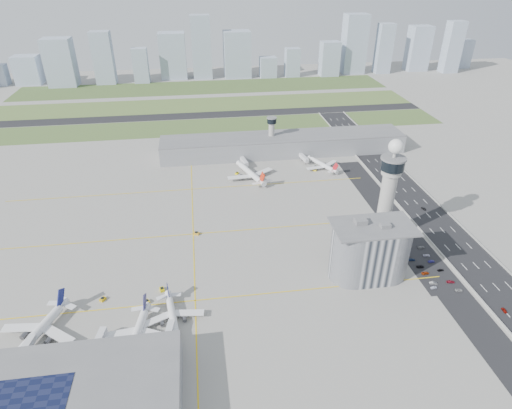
{
  "coord_description": "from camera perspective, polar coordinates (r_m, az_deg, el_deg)",
  "views": [
    {
      "loc": [
        -32.84,
        -193.31,
        147.74
      ],
      "look_at": [
        0.0,
        35.0,
        15.0
      ],
      "focal_mm": 30.0,
      "sensor_mm": 36.0,
      "label": 1
    }
  ],
  "objects": [
    {
      "name": "ground",
      "position": [
        245.51,
        1.17,
        -7.08
      ],
      "size": [
        1000.0,
        1000.0,
        0.0
      ],
      "primitive_type": "plane",
      "color": "#A09D95"
    },
    {
      "name": "grass_strip_0",
      "position": [
        443.8,
        -6.16,
        10.31
      ],
      "size": [
        480.0,
        50.0,
        0.08
      ],
      "primitive_type": "cube",
      "color": "#526D33",
      "rests_on": "ground"
    },
    {
      "name": "grass_strip_1",
      "position": [
        515.11,
        -6.58,
        13.07
      ],
      "size": [
        480.0,
        60.0,
        0.08
      ],
      "primitive_type": "cube",
      "color": "#566E34",
      "rests_on": "ground"
    },
    {
      "name": "grass_strip_2",
      "position": [
        592.17,
        -6.93,
        15.27
      ],
      "size": [
        480.0,
        70.0,
        0.08
      ],
      "primitive_type": "cube",
      "color": "#475C2C",
      "rests_on": "ground"
    },
    {
      "name": "runway",
      "position": [
        478.83,
        -6.38,
        11.77
      ],
      "size": [
        480.0,
        22.0,
        0.1
      ],
      "primitive_type": "cube",
      "color": "black",
      "rests_on": "ground"
    },
    {
      "name": "highway",
      "position": [
        284.67,
        24.75,
        -4.45
      ],
      "size": [
        28.0,
        500.0,
        0.1
      ],
      "primitive_type": "cube",
      "color": "black",
      "rests_on": "ground"
    },
    {
      "name": "barrier_left",
      "position": [
        277.37,
        22.31,
        -4.67
      ],
      "size": [
        0.6,
        500.0,
        1.2
      ],
      "primitive_type": "cube",
      "color": "#9E9E99",
      "rests_on": "ground"
    },
    {
      "name": "barrier_right",
      "position": [
        291.91,
        27.11,
        -4.05
      ],
      "size": [
        0.6,
        500.0,
        1.2
      ],
      "primitive_type": "cube",
      "color": "#9E9E99",
      "rests_on": "ground"
    },
    {
      "name": "landside_road",
      "position": [
        265.53,
        21.21,
        -6.22
      ],
      "size": [
        18.0,
        260.0,
        0.08
      ],
      "primitive_type": "cube",
      "color": "black",
      "rests_on": "ground"
    },
    {
      "name": "parking_lot",
      "position": [
        256.44,
        22.01,
        -7.81
      ],
      "size": [
        20.0,
        44.0,
        0.1
      ],
      "primitive_type": "cube",
      "color": "black",
      "rests_on": "ground"
    },
    {
      "name": "taxiway_line_h_0",
      "position": [
        220.33,
        -8.11,
        -12.56
      ],
      "size": [
        260.0,
        0.6,
        0.01
      ],
      "primitive_type": "cube",
      "color": "yellow",
      "rests_on": "ground"
    },
    {
      "name": "taxiway_line_h_1",
      "position": [
        267.85,
        -8.37,
        -3.92
      ],
      "size": [
        260.0,
        0.6,
        0.01
      ],
      "primitive_type": "cube",
      "color": "yellow",
      "rests_on": "ground"
    },
    {
      "name": "taxiway_line_h_2",
      "position": [
        319.59,
        -8.54,
        2.03
      ],
      "size": [
        260.0,
        0.6,
        0.01
      ],
      "primitive_type": "cube",
      "color": "yellow",
      "rests_on": "ground"
    },
    {
      "name": "taxiway_line_v",
      "position": [
        267.85,
        -8.37,
        -3.92
      ],
      "size": [
        0.6,
        260.0,
        0.01
      ],
      "primitive_type": "cube",
      "color": "yellow",
      "rests_on": "ground"
    },
    {
      "name": "control_tower",
      "position": [
        253.41,
        17.25,
        2.07
      ],
      "size": [
        14.0,
        14.0,
        64.5
      ],
      "color": "#ADAAA5",
      "rests_on": "ground"
    },
    {
      "name": "secondary_tower",
      "position": [
        372.07,
        2.08,
        9.62
      ],
      "size": [
        8.6,
        8.6,
        31.9
      ],
      "color": "#ADAAA5",
      "rests_on": "ground"
    },
    {
      "name": "admin_building",
      "position": [
        232.56,
        14.93,
        -5.97
      ],
      "size": [
        42.0,
        24.0,
        33.5
      ],
      "color": "#B2B2B7",
      "rests_on": "ground"
    },
    {
      "name": "terminal_pier",
      "position": [
        375.97,
        3.62,
        8.02
      ],
      "size": [
        210.0,
        32.0,
        15.8
      ],
      "color": "gray",
      "rests_on": "ground"
    },
    {
      "name": "near_terminal",
      "position": [
        188.16,
        -23.9,
        -22.32
      ],
      "size": [
        84.0,
        42.0,
        13.0
      ],
      "color": "gray",
      "rests_on": "ground"
    },
    {
      "name": "airplane_near_a",
      "position": [
        219.3,
        -27.34,
        -14.52
      ],
      "size": [
        49.83,
        53.42,
        12.03
      ],
      "primitive_type": null,
      "rotation": [
        0.0,
        0.0,
        -1.95
      ],
      "color": "white",
      "rests_on": "ground"
    },
    {
      "name": "airplane_near_b",
      "position": [
        202.86,
        -15.81,
        -16.08
      ],
      "size": [
        39.67,
        44.45,
        10.99
      ],
      "primitive_type": null,
      "rotation": [
        0.0,
        0.0,
        -1.75
      ],
      "color": "white",
      "rests_on": "ground"
    },
    {
      "name": "airplane_near_c",
      "position": [
        207.99,
        -11.09,
        -14.15
      ],
      "size": [
        35.19,
        39.6,
        9.9
      ],
      "primitive_type": null,
      "rotation": [
        0.0,
        0.0,
        -1.42
      ],
      "color": "white",
      "rests_on": "ground"
    },
    {
      "name": "airplane_far_a",
      "position": [
        331.54,
        -0.79,
        4.67
      ],
      "size": [
        51.32,
        55.5,
        12.69
      ],
      "primitive_type": null,
      "rotation": [
        0.0,
        0.0,
        1.91
      ],
      "color": "white",
      "rests_on": "ground"
    },
    {
      "name": "airplane_far_b",
      "position": [
        352.04,
        8.81,
        5.64
      ],
      "size": [
        42.77,
        45.45,
        10.08
      ],
      "primitive_type": null,
      "rotation": [
        0.0,
        0.0,
        2.0
      ],
      "color": "white",
      "rests_on": "ground"
    },
    {
      "name": "jet_bridge_near_0",
      "position": [
        211.95,
        -29.17,
        -18.13
      ],
      "size": [
        5.39,
        14.31,
        5.7
      ],
      "primitive_type": null,
      "rotation": [
        0.0,
        0.0,
        1.4
      ],
      "color": "silver",
      "rests_on": "ground"
    },
    {
      "name": "jet_bridge_near_1",
      "position": [
        202.52,
        -20.87,
        -18.37
      ],
      "size": [
        5.39,
        14.31,
        5.7
      ],
      "primitive_type": null,
      "rotation": [
        0.0,
        0.0,
        1.4
      ],
      "color": "silver",
      "rests_on": "ground"
    },
    {
      "name": "jet_bridge_near_2",
      "position": [
        197.24,
        -11.95,
        -18.23
      ],
      "size": [
        5.39,
        14.31,
        5.7
      ],
      "primitive_type": null,
      "rotation": [
        0.0,
        0.0,
        1.4
      ],
      "color": "silver",
      "rests_on": "ground"
    },
    {
      "name": "jet_bridge_far_0",
      "position": [
        357.82,
        -1.91,
        6.02
      ],
      "size": [
        5.39,
        14.31,
        5.7
      ],
      "primitive_type": null,
      "rotation": [
        0.0,
        0.0,
        -1.4
      ],
      "color": "silver",
      "rests_on": "ground"
    },
    {
      "name": "jet_bridge_far_1",
      "position": [
        366.08,
        5.94,
        6.44
      ],
      "size": [
        5.39,
        14.31,
        5.7
      ],
      "primitive_type": null,
      "rotation": [
        0.0,
        0.0,
        -1.4
      ],
      "color": "silver",
      "rests_on": "ground"
    },
    {
      "name": "tug_0",
      "position": [
        230.84,
        -19.77,
        -11.77
      ],
      "size": [
        3.36,
        3.59,
        1.72
      ],
      "primitive_type": null,
      "rotation": [
        0.0,
        0.0,
        -0.61
      ],
      "color": "gold",
      "rests_on": "ground"
    },
    {
      "name": "tug_1",
      "position": [
        223.15,
        -14.33,
        -12.41
      ],
      "size": [
        3.21,
        3.52,
        1.69
      ],
      "primitive_type": null,
      "rotation": [
        0.0,
        0.0,
        -2.6
      ],
      "color": "yellow",
      "rests_on": "ground"
    },
    {
      "name": "tug_2",
      "position": [
        228.34,
        -12.43,
        -10.96
      ],
      "size": [
        2.87,
        3.56,
        1.81
      ],
      "primitive_type": null,
      "rotation": [
        0.0,
        0.0,
        0.26
      ],
      "color": "#D1BB07",
      "rests_on": "ground"
    },
    {
      "name": "tug_3",
      "position": [
        266.65,
        -7.95,
        -3.81
      ],
      "size": [
        3.87,
        3.28,
        1.91
      ],
      "primitive_type": null,
      "rotation": [
        0.0,
        0.0,
        -1.94
      ],
      "color": "gold",
      "rests_on": "ground"
    },
    {
      "name": "tug_4",
      "position": [
        339.11,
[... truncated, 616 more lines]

